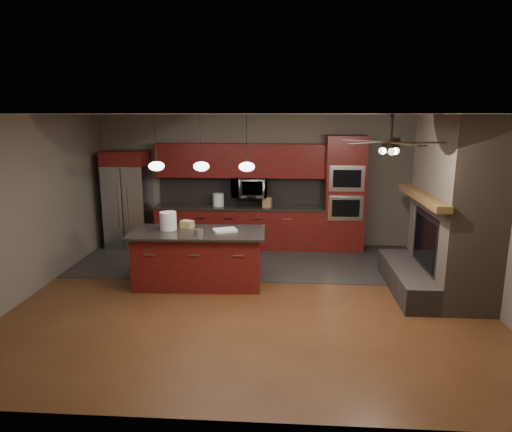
# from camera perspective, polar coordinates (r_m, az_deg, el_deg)

# --- Properties ---
(ground) EXTENTS (7.00, 7.00, 0.00)m
(ground) POSITION_cam_1_polar(r_m,az_deg,el_deg) (7.28, -0.38, -9.99)
(ground) COLOR brown
(ground) RESTS_ON ground
(ceiling) EXTENTS (7.00, 6.00, 0.02)m
(ceiling) POSITION_cam_1_polar(r_m,az_deg,el_deg) (6.72, -0.41, 12.63)
(ceiling) COLOR white
(ceiling) RESTS_ON back_wall
(back_wall) EXTENTS (7.00, 0.02, 2.80)m
(back_wall) POSITION_cam_1_polar(r_m,az_deg,el_deg) (9.81, 0.89, 4.41)
(back_wall) COLOR #665A52
(back_wall) RESTS_ON ground
(right_wall) EXTENTS (0.02, 6.00, 2.80)m
(right_wall) POSITION_cam_1_polar(r_m,az_deg,el_deg) (7.48, 27.44, 0.40)
(right_wall) COLOR #665A52
(right_wall) RESTS_ON ground
(left_wall) EXTENTS (0.02, 6.00, 2.80)m
(left_wall) POSITION_cam_1_polar(r_m,az_deg,el_deg) (7.93, -26.53, 1.11)
(left_wall) COLOR #665A52
(left_wall) RESTS_ON ground
(slate_tile_patch) EXTENTS (7.00, 2.40, 0.01)m
(slate_tile_patch) POSITION_cam_1_polar(r_m,az_deg,el_deg) (8.96, 0.47, -5.56)
(slate_tile_patch) COLOR #2D2A28
(slate_tile_patch) RESTS_ON ground
(fireplace_column) EXTENTS (1.30, 2.10, 2.80)m
(fireplace_column) POSITION_cam_1_polar(r_m,az_deg,el_deg) (7.69, 23.04, 0.34)
(fireplace_column) COLOR brown
(fireplace_column) RESTS_ON ground
(back_cabinetry) EXTENTS (3.59, 0.64, 2.20)m
(back_cabinetry) POSITION_cam_1_polar(r_m,az_deg,el_deg) (9.68, -2.00, 1.25)
(back_cabinetry) COLOR maroon
(back_cabinetry) RESTS_ON ground
(oven_tower) EXTENTS (0.80, 0.63, 2.38)m
(oven_tower) POSITION_cam_1_polar(r_m,az_deg,el_deg) (9.61, 10.98, 2.74)
(oven_tower) COLOR maroon
(oven_tower) RESTS_ON ground
(microwave) EXTENTS (0.73, 0.41, 0.50)m
(microwave) POSITION_cam_1_polar(r_m,az_deg,el_deg) (9.60, -0.83, 3.62)
(microwave) COLOR silver
(microwave) RESTS_ON back_cabinetry
(refrigerator) EXTENTS (0.88, 0.75, 2.06)m
(refrigerator) POSITION_cam_1_polar(r_m,az_deg,el_deg) (10.06, -15.70, 1.99)
(refrigerator) COLOR silver
(refrigerator) RESTS_ON ground
(kitchen_island) EXTENTS (2.23, 1.08, 0.92)m
(kitchen_island) POSITION_cam_1_polar(r_m,az_deg,el_deg) (7.66, -7.20, -5.22)
(kitchen_island) COLOR maroon
(kitchen_island) RESTS_ON ground
(white_bucket) EXTENTS (0.37, 0.37, 0.30)m
(white_bucket) POSITION_cam_1_polar(r_m,az_deg,el_deg) (7.70, -10.93, -0.60)
(white_bucket) COLOR white
(white_bucket) RESTS_ON kitchen_island
(paint_can) EXTENTS (0.21, 0.21, 0.11)m
(paint_can) POSITION_cam_1_polar(r_m,az_deg,el_deg) (7.26, -7.23, -2.04)
(paint_can) COLOR silver
(paint_can) RESTS_ON kitchen_island
(paint_tray) EXTENTS (0.44, 0.37, 0.04)m
(paint_tray) POSITION_cam_1_polar(r_m,az_deg,el_deg) (7.50, -3.89, -1.77)
(paint_tray) COLOR silver
(paint_tray) RESTS_ON kitchen_island
(cardboard_box) EXTENTS (0.24, 0.21, 0.13)m
(cardboard_box) POSITION_cam_1_polar(r_m,az_deg,el_deg) (7.78, -8.61, -1.02)
(cardboard_box) COLOR tan
(cardboard_box) RESTS_ON kitchen_island
(counter_bucket) EXTENTS (0.27, 0.27, 0.27)m
(counter_bucket) POSITION_cam_1_polar(r_m,az_deg,el_deg) (9.67, -4.73, 2.04)
(counter_bucket) COLOR white
(counter_bucket) RESTS_ON back_cabinetry
(counter_box) EXTENTS (0.21, 0.17, 0.20)m
(counter_box) POSITION_cam_1_polar(r_m,az_deg,el_deg) (9.53, 1.43, 1.72)
(counter_box) COLOR tan
(counter_box) RESTS_ON back_cabinetry
(pendant_left) EXTENTS (0.26, 0.26, 0.92)m
(pendant_left) POSITION_cam_1_polar(r_m,az_deg,el_deg) (7.75, -12.34, 6.15)
(pendant_left) COLOR black
(pendant_left) RESTS_ON ceiling
(pendant_center) EXTENTS (0.26, 0.26, 0.92)m
(pendant_center) POSITION_cam_1_polar(r_m,az_deg,el_deg) (7.58, -6.85, 6.21)
(pendant_center) COLOR black
(pendant_center) RESTS_ON ceiling
(pendant_right) EXTENTS (0.26, 0.26, 0.92)m
(pendant_right) POSITION_cam_1_polar(r_m,az_deg,el_deg) (7.48, -1.16, 6.21)
(pendant_right) COLOR black
(pendant_right) RESTS_ON ceiling
(ceiling_fan) EXTENTS (1.27, 1.33, 0.41)m
(ceiling_fan) POSITION_cam_1_polar(r_m,az_deg,el_deg) (6.06, 16.47, 8.89)
(ceiling_fan) COLOR black
(ceiling_fan) RESTS_ON ceiling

